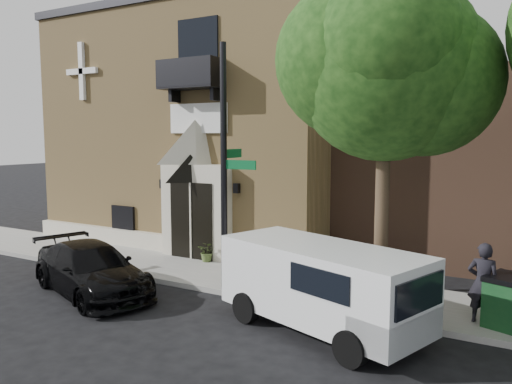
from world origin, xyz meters
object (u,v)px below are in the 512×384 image
(cargo_van, at_px, (327,286))
(fire_hydrant, at_px, (368,294))
(street_sign, at_px, (225,168))
(pedestrian_near, at_px, (483,283))
(black_sedan, at_px, (91,269))

(cargo_van, bearing_deg, fire_hydrant, 94.64)
(street_sign, distance_m, fire_hydrant, 4.89)
(pedestrian_near, bearing_deg, street_sign, 6.18)
(fire_hydrant, distance_m, pedestrian_near, 2.57)
(black_sedan, xyz_separation_m, street_sign, (3.19, 1.81, 2.78))
(cargo_van, bearing_deg, street_sign, 178.67)
(cargo_van, bearing_deg, black_sedan, -156.43)
(cargo_van, relative_size, street_sign, 0.77)
(black_sedan, relative_size, street_sign, 0.71)
(black_sedan, xyz_separation_m, cargo_van, (6.65, 0.53, 0.40))
(cargo_van, height_order, pedestrian_near, pedestrian_near)
(street_sign, bearing_deg, cargo_van, -22.88)
(black_sedan, relative_size, cargo_van, 0.93)
(cargo_van, bearing_deg, pedestrian_near, 52.67)
(black_sedan, xyz_separation_m, pedestrian_near, (9.56, 2.47, 0.38))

